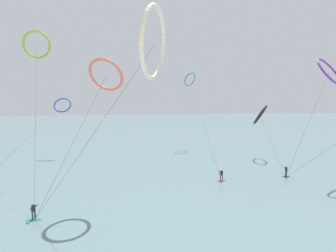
{
  "coord_description": "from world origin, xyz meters",
  "views": [
    {
      "loc": [
        -3.68,
        -0.62,
        11.38
      ],
      "look_at": [
        0.0,
        22.74,
        8.91
      ],
      "focal_mm": 24.71,
      "sensor_mm": 36.0,
      "label": 1
    }
  ],
  "objects_px": {
    "surfer_teal": "(34,212)",
    "surfer_crimson": "(221,176)",
    "kite_charcoal": "(260,115)",
    "kite_emerald": "(190,79)",
    "surfer_navy": "(286,172)",
    "kite_lime": "(37,45)",
    "kite_coral": "(106,75)",
    "kite_violet": "(329,72)",
    "kite_cobalt": "(62,105)",
    "kite_ivory": "(154,44)"
  },
  "relations": [
    {
      "from": "surfer_crimson",
      "to": "kite_coral",
      "type": "distance_m",
      "value": 20.8
    },
    {
      "from": "kite_lime",
      "to": "kite_coral",
      "type": "relative_size",
      "value": 1.38
    },
    {
      "from": "kite_lime",
      "to": "kite_violet",
      "type": "bearing_deg",
      "value": 173.71
    },
    {
      "from": "kite_charcoal",
      "to": "kite_coral",
      "type": "distance_m",
      "value": 33.54
    },
    {
      "from": "kite_ivory",
      "to": "kite_coral",
      "type": "relative_size",
      "value": 1.15
    },
    {
      "from": "surfer_navy",
      "to": "kite_violet",
      "type": "distance_m",
      "value": 16.18
    },
    {
      "from": "kite_violet",
      "to": "kite_coral",
      "type": "distance_m",
      "value": 32.01
    },
    {
      "from": "surfer_navy",
      "to": "kite_violet",
      "type": "xyz_separation_m",
      "value": [
        6.02,
        -0.21,
        15.02
      ]
    },
    {
      "from": "kite_ivory",
      "to": "kite_charcoal",
      "type": "distance_m",
      "value": 35.64
    },
    {
      "from": "surfer_navy",
      "to": "kite_emerald",
      "type": "bearing_deg",
      "value": -140.87
    },
    {
      "from": "kite_lime",
      "to": "kite_emerald",
      "type": "bearing_deg",
      "value": -143.1
    },
    {
      "from": "kite_cobalt",
      "to": "kite_coral",
      "type": "distance_m",
      "value": 27.37
    },
    {
      "from": "kite_lime",
      "to": "kite_coral",
      "type": "distance_m",
      "value": 17.76
    },
    {
      "from": "kite_violet",
      "to": "kite_charcoal",
      "type": "height_order",
      "value": "kite_violet"
    },
    {
      "from": "kite_violet",
      "to": "kite_lime",
      "type": "height_order",
      "value": "kite_lime"
    },
    {
      "from": "kite_ivory",
      "to": "kite_emerald",
      "type": "bearing_deg",
      "value": -174.94
    },
    {
      "from": "kite_lime",
      "to": "kite_emerald",
      "type": "relative_size",
      "value": 0.78
    },
    {
      "from": "surfer_crimson",
      "to": "surfer_navy",
      "type": "bearing_deg",
      "value": -156.77
    },
    {
      "from": "kite_ivory",
      "to": "kite_charcoal",
      "type": "xyz_separation_m",
      "value": [
        24.07,
        25.34,
        -7.01
      ]
    },
    {
      "from": "surfer_navy",
      "to": "kite_lime",
      "type": "height_order",
      "value": "kite_lime"
    },
    {
      "from": "surfer_teal",
      "to": "kite_coral",
      "type": "bearing_deg",
      "value": -31.43
    },
    {
      "from": "surfer_navy",
      "to": "kite_violet",
      "type": "bearing_deg",
      "value": 109.39
    },
    {
      "from": "surfer_crimson",
      "to": "kite_charcoal",
      "type": "distance_m",
      "value": 20.01
    },
    {
      "from": "surfer_crimson",
      "to": "kite_emerald",
      "type": "bearing_deg",
      "value": -72.37
    },
    {
      "from": "surfer_navy",
      "to": "kite_emerald",
      "type": "height_order",
      "value": "kite_emerald"
    },
    {
      "from": "kite_emerald",
      "to": "kite_charcoal",
      "type": "relative_size",
      "value": 1.87
    },
    {
      "from": "surfer_teal",
      "to": "surfer_crimson",
      "type": "bearing_deg",
      "value": -41.0
    },
    {
      "from": "kite_lime",
      "to": "kite_charcoal",
      "type": "xyz_separation_m",
      "value": [
        39.96,
        4.39,
        -11.3
      ]
    },
    {
      "from": "kite_ivory",
      "to": "kite_charcoal",
      "type": "height_order",
      "value": "kite_ivory"
    },
    {
      "from": "surfer_navy",
      "to": "kite_charcoal",
      "type": "distance_m",
      "value": 15.08
    },
    {
      "from": "surfer_teal",
      "to": "kite_lime",
      "type": "distance_m",
      "value": 25.48
    },
    {
      "from": "surfer_navy",
      "to": "kite_violet",
      "type": "height_order",
      "value": "kite_violet"
    },
    {
      "from": "surfer_teal",
      "to": "surfer_crimson",
      "type": "xyz_separation_m",
      "value": [
        22.03,
        7.68,
        0.0
      ]
    },
    {
      "from": "kite_violet",
      "to": "kite_lime",
      "type": "relative_size",
      "value": 0.81
    },
    {
      "from": "kite_violet",
      "to": "kite_cobalt",
      "type": "bearing_deg",
      "value": 127.55
    },
    {
      "from": "surfer_navy",
      "to": "kite_ivory",
      "type": "distance_m",
      "value": 28.98
    },
    {
      "from": "surfer_crimson",
      "to": "kite_lime",
      "type": "height_order",
      "value": "kite_lime"
    },
    {
      "from": "kite_violet",
      "to": "surfer_teal",
      "type": "bearing_deg",
      "value": 164.29
    },
    {
      "from": "surfer_crimson",
      "to": "kite_lime",
      "type": "distance_m",
      "value": 33.98
    },
    {
      "from": "kite_cobalt",
      "to": "kite_coral",
      "type": "height_order",
      "value": "kite_coral"
    },
    {
      "from": "surfer_crimson",
      "to": "kite_violet",
      "type": "height_order",
      "value": "kite_violet"
    },
    {
      "from": "kite_coral",
      "to": "kite_cobalt",
      "type": "bearing_deg",
      "value": -40.09
    },
    {
      "from": "kite_ivory",
      "to": "kite_charcoal",
      "type": "bearing_deg",
      "value": 159.69
    },
    {
      "from": "kite_cobalt",
      "to": "surfer_teal",
      "type": "bearing_deg",
      "value": -78.36
    },
    {
      "from": "surfer_teal",
      "to": "surfer_navy",
      "type": "distance_m",
      "value": 33.38
    },
    {
      "from": "surfer_navy",
      "to": "surfer_crimson",
      "type": "bearing_deg",
      "value": -67.32
    },
    {
      "from": "surfer_teal",
      "to": "kite_charcoal",
      "type": "height_order",
      "value": "kite_charcoal"
    },
    {
      "from": "kite_emerald",
      "to": "kite_charcoal",
      "type": "xyz_separation_m",
      "value": [
        11.25,
        -13.75,
        -8.21
      ]
    },
    {
      "from": "surfer_navy",
      "to": "kite_charcoal",
      "type": "relative_size",
      "value": 0.11
    },
    {
      "from": "kite_cobalt",
      "to": "surfer_crimson",
      "type": "bearing_deg",
      "value": -35.48
    }
  ]
}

